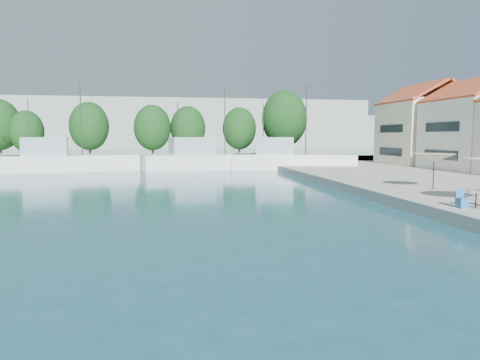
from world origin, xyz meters
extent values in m
cube|color=gray|center=(-8.00, 67.00, 0.30)|extent=(90.00, 16.00, 0.60)
cube|color=#909D92|center=(-30.00, 160.00, 8.00)|extent=(180.00, 40.00, 16.00)
cube|color=#909D92|center=(40.00, 180.00, 6.00)|extent=(140.00, 40.00, 12.00)
cube|color=white|center=(24.00, 42.00, 4.10)|extent=(8.00, 8.50, 7.00)
cube|color=#F4E9C3|center=(24.00, 51.00, 4.35)|extent=(8.60, 8.50, 7.50)
pyramid|color=#B95B29|center=(24.00, 51.00, 9.90)|extent=(9.00, 8.80, 1.80)
cube|color=white|center=(-17.31, 54.64, 0.70)|extent=(15.79, 6.60, 2.20)
cube|color=#91A6B3|center=(-19.57, 54.24, 2.80)|extent=(5.06, 3.82, 2.00)
cylinder|color=#2D2D2D|center=(-15.80, 54.91, 5.80)|extent=(0.12, 0.12, 8.00)
cylinder|color=#2D2D2D|center=(-21.08, 53.97, 4.80)|extent=(0.10, 0.10, 6.00)
cube|color=white|center=(-1.07, 54.69, 0.70)|extent=(16.74, 7.36, 2.20)
cube|color=#91A6B3|center=(-3.45, 54.21, 2.80)|extent=(5.41, 4.15, 2.00)
cylinder|color=#2D2D2D|center=(0.52, 55.01, 5.80)|extent=(0.12, 0.12, 8.00)
cylinder|color=#2D2D2D|center=(-5.04, 53.89, 4.80)|extent=(0.10, 0.10, 6.00)
cube|color=white|center=(8.22, 52.36, 0.70)|extent=(14.61, 7.29, 2.20)
cube|color=#91A6B3|center=(6.18, 52.92, 2.80)|extent=(4.84, 3.85, 2.00)
cylinder|color=#2D2D2D|center=(9.59, 51.98, 5.80)|extent=(0.12, 0.12, 8.00)
cylinder|color=#2D2D2D|center=(4.81, 53.30, 4.80)|extent=(0.10, 0.10, 6.00)
cylinder|color=#3F2B19|center=(-29.67, 69.50, 2.50)|extent=(0.36, 0.36, 3.80)
cylinder|color=#3F2B19|center=(-26.04, 69.31, 2.15)|extent=(0.36, 0.36, 3.11)
ellipsoid|color=#103513|center=(-26.04, 69.31, 4.64)|extent=(4.72, 4.72, 5.90)
cylinder|color=#3F2B19|center=(-17.36, 68.66, 2.43)|extent=(0.36, 0.36, 3.65)
ellipsoid|color=#103513|center=(-17.36, 68.66, 5.35)|extent=(5.56, 5.56, 6.94)
cylinder|color=#3F2B19|center=(-8.44, 68.17, 2.36)|extent=(0.36, 0.36, 3.51)
ellipsoid|color=#103513|center=(-8.44, 68.17, 5.17)|extent=(5.34, 5.34, 6.67)
cylinder|color=#3F2B19|center=(-3.18, 70.32, 2.36)|extent=(0.36, 0.36, 3.52)
ellipsoid|color=#103513|center=(-3.18, 70.32, 5.17)|extent=(5.34, 5.34, 6.68)
cylinder|color=#3F2B19|center=(4.85, 70.80, 2.34)|extent=(0.36, 0.36, 3.49)
ellipsoid|color=#103513|center=(4.85, 70.80, 5.13)|extent=(5.30, 5.30, 6.62)
cylinder|color=#3F2B19|center=(12.01, 70.27, 2.95)|extent=(0.36, 0.36, 4.69)
ellipsoid|color=#103513|center=(12.01, 70.27, 6.70)|extent=(7.13, 7.13, 8.91)
cylinder|color=black|center=(10.16, 28.35, 1.71)|extent=(0.06, 0.06, 2.21)
cone|color=beige|center=(10.16, 28.35, 2.56)|extent=(2.56, 2.56, 0.50)
cylinder|color=black|center=(7.85, 21.62, 0.97)|extent=(0.06, 0.06, 0.74)
cylinder|color=tan|center=(7.85, 21.62, 1.34)|extent=(0.70, 0.70, 0.04)
cube|color=#27639F|center=(7.15, 21.62, 0.83)|extent=(0.42, 0.42, 0.46)
camera|label=1|loc=(-6.09, 4.16, 3.86)|focal=32.00mm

